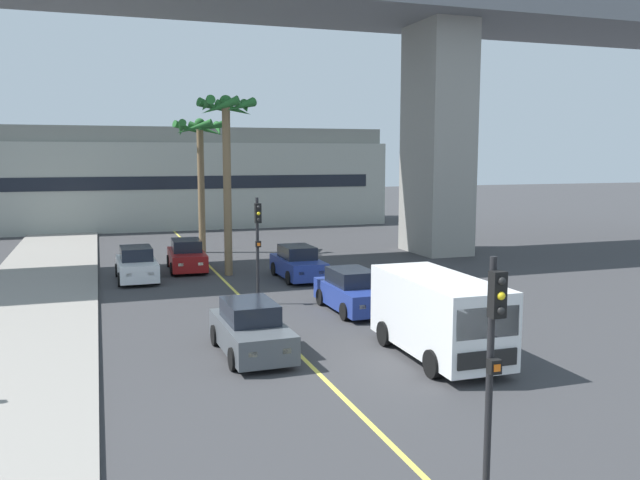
{
  "coord_description": "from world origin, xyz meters",
  "views": [
    {
      "loc": [
        -5.42,
        -2.09,
        5.82
      ],
      "look_at": [
        0.0,
        14.0,
        3.63
      ],
      "focal_mm": 37.02,
      "sensor_mm": 36.0,
      "label": 1
    }
  ],
  "objects_px": {
    "car_queue_front": "(137,265)",
    "car_queue_fourth": "(187,256)",
    "traffic_light_median_near": "(493,347)",
    "palm_tree_near_median": "(227,135)",
    "palm_tree_mid_median": "(200,147)",
    "car_queue_fifth": "(298,264)",
    "delivery_van": "(438,314)",
    "car_queue_third": "(251,330)",
    "traffic_light_median_far": "(258,236)",
    "car_queue_second": "(352,292)"
  },
  "relations": [
    {
      "from": "car_queue_front",
      "to": "car_queue_fourth",
      "type": "xyz_separation_m",
      "value": [
        2.57,
        2.01,
        0.0
      ]
    },
    {
      "from": "traffic_light_median_near",
      "to": "palm_tree_near_median",
      "type": "distance_m",
      "value": 22.84
    },
    {
      "from": "traffic_light_median_near",
      "to": "palm_tree_mid_median",
      "type": "bearing_deg",
      "value": 90.34
    },
    {
      "from": "car_queue_fifth",
      "to": "palm_tree_mid_median",
      "type": "bearing_deg",
      "value": 106.74
    },
    {
      "from": "car_queue_front",
      "to": "car_queue_fifth",
      "type": "bearing_deg",
      "value": -15.76
    },
    {
      "from": "car_queue_fourth",
      "to": "palm_tree_near_median",
      "type": "distance_m",
      "value": 6.62
    },
    {
      "from": "delivery_van",
      "to": "car_queue_third",
      "type": "bearing_deg",
      "value": 157.8
    },
    {
      "from": "car_queue_fifth",
      "to": "palm_tree_near_median",
      "type": "height_order",
      "value": "palm_tree_near_median"
    },
    {
      "from": "car_queue_fourth",
      "to": "palm_tree_mid_median",
      "type": "bearing_deg",
      "value": 74.04
    },
    {
      "from": "traffic_light_median_far",
      "to": "delivery_van",
      "type": "bearing_deg",
      "value": -68.19
    },
    {
      "from": "car_queue_second",
      "to": "palm_tree_near_median",
      "type": "xyz_separation_m",
      "value": [
        -2.99,
        8.82,
        6.03
      ]
    },
    {
      "from": "car_queue_front",
      "to": "car_queue_third",
      "type": "xyz_separation_m",
      "value": [
        2.52,
        -13.02,
        0.0
      ]
    },
    {
      "from": "car_queue_second",
      "to": "car_queue_fourth",
      "type": "height_order",
      "value": "same"
    },
    {
      "from": "car_queue_fifth",
      "to": "palm_tree_mid_median",
      "type": "distance_m",
      "value": 11.78
    },
    {
      "from": "car_queue_front",
      "to": "traffic_light_median_near",
      "type": "relative_size",
      "value": 0.98
    },
    {
      "from": "traffic_light_median_far",
      "to": "palm_tree_near_median",
      "type": "relative_size",
      "value": 0.49
    },
    {
      "from": "car_queue_front",
      "to": "car_queue_second",
      "type": "height_order",
      "value": "same"
    },
    {
      "from": "traffic_light_median_near",
      "to": "palm_tree_near_median",
      "type": "xyz_separation_m",
      "value": [
        -0.09,
        22.48,
        4.04
      ]
    },
    {
      "from": "palm_tree_near_median",
      "to": "palm_tree_mid_median",
      "type": "distance_m",
      "value": 7.98
    },
    {
      "from": "delivery_van",
      "to": "car_queue_front",
      "type": "bearing_deg",
      "value": 116.63
    },
    {
      "from": "car_queue_third",
      "to": "palm_tree_mid_median",
      "type": "bearing_deg",
      "value": 85.25
    },
    {
      "from": "palm_tree_near_median",
      "to": "palm_tree_mid_median",
      "type": "height_order",
      "value": "palm_tree_near_median"
    },
    {
      "from": "car_queue_fourth",
      "to": "delivery_van",
      "type": "xyz_separation_m",
      "value": [
        4.98,
        -17.08,
        0.57
      ]
    },
    {
      "from": "traffic_light_median_far",
      "to": "palm_tree_near_median",
      "type": "distance_m",
      "value": 7.82
    },
    {
      "from": "car_queue_fifth",
      "to": "traffic_light_median_near",
      "type": "xyz_separation_m",
      "value": [
        -2.81,
        -20.49,
        1.99
      ]
    },
    {
      "from": "delivery_van",
      "to": "palm_tree_near_median",
      "type": "bearing_deg",
      "value": 102.04
    },
    {
      "from": "car_queue_front",
      "to": "palm_tree_mid_median",
      "type": "bearing_deg",
      "value": 61.68
    },
    {
      "from": "car_queue_front",
      "to": "traffic_light_median_far",
      "type": "distance_m",
      "value": 8.22
    },
    {
      "from": "car_queue_fourth",
      "to": "delivery_van",
      "type": "distance_m",
      "value": 17.8
    },
    {
      "from": "delivery_van",
      "to": "traffic_light_median_near",
      "type": "bearing_deg",
      "value": -112.65
    },
    {
      "from": "car_queue_second",
      "to": "traffic_light_median_far",
      "type": "xyz_separation_m",
      "value": [
        -3.12,
        2.12,
        1.99
      ]
    },
    {
      "from": "palm_tree_mid_median",
      "to": "car_queue_third",
      "type": "bearing_deg",
      "value": -94.75
    },
    {
      "from": "palm_tree_mid_median",
      "to": "car_queue_front",
      "type": "bearing_deg",
      "value": -118.32
    },
    {
      "from": "palm_tree_near_median",
      "to": "car_queue_third",
      "type": "bearing_deg",
      "value": -98.06
    },
    {
      "from": "car_queue_fourth",
      "to": "delivery_van",
      "type": "bearing_deg",
      "value": -73.73
    },
    {
      "from": "palm_tree_near_median",
      "to": "car_queue_fourth",
      "type": "bearing_deg",
      "value": 130.8
    },
    {
      "from": "car_queue_third",
      "to": "traffic_light_median_near",
      "type": "distance_m",
      "value": 9.91
    },
    {
      "from": "car_queue_third",
      "to": "traffic_light_median_far",
      "type": "relative_size",
      "value": 0.99
    },
    {
      "from": "car_queue_second",
      "to": "car_queue_fourth",
      "type": "distance_m",
      "value": 11.89
    },
    {
      "from": "car_queue_second",
      "to": "car_queue_fifth",
      "type": "bearing_deg",
      "value": 90.75
    },
    {
      "from": "traffic_light_median_near",
      "to": "traffic_light_median_far",
      "type": "distance_m",
      "value": 15.78
    },
    {
      "from": "car_queue_fifth",
      "to": "traffic_light_median_near",
      "type": "height_order",
      "value": "traffic_light_median_near"
    },
    {
      "from": "traffic_light_median_far",
      "to": "palm_tree_near_median",
      "type": "height_order",
      "value": "palm_tree_near_median"
    },
    {
      "from": "traffic_light_median_near",
      "to": "car_queue_fifth",
      "type": "bearing_deg",
      "value": 82.19
    },
    {
      "from": "car_queue_front",
      "to": "car_queue_second",
      "type": "distance_m",
      "value": 11.52
    },
    {
      "from": "car_queue_third",
      "to": "car_queue_fourth",
      "type": "bearing_deg",
      "value": 89.8
    },
    {
      "from": "delivery_van",
      "to": "traffic_light_median_far",
      "type": "xyz_separation_m",
      "value": [
        -3.33,
        8.32,
        1.43
      ]
    },
    {
      "from": "car_queue_third",
      "to": "delivery_van",
      "type": "distance_m",
      "value": 5.47
    },
    {
      "from": "car_queue_front",
      "to": "car_queue_fifth",
      "type": "relative_size",
      "value": 1.0
    },
    {
      "from": "car_queue_third",
      "to": "car_queue_fifth",
      "type": "bearing_deg",
      "value": 66.67
    }
  ]
}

